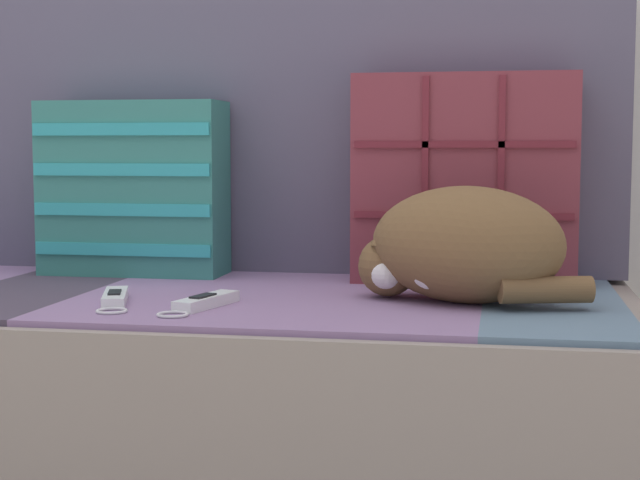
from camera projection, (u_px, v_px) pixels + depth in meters
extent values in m
cube|color=gray|center=(108.00, 464.00, 1.83)|extent=(1.95, 0.79, 0.18)
cube|color=gray|center=(106.00, 355.00, 1.82)|extent=(1.92, 0.77, 0.24)
cube|color=#423847|center=(43.00, 288.00, 1.81)|extent=(0.23, 0.69, 0.01)
cube|color=gray|center=(161.00, 292.00, 1.77)|extent=(0.23, 0.69, 0.01)
cube|color=gray|center=(285.00, 295.00, 1.72)|extent=(0.23, 0.69, 0.01)
cube|color=gray|center=(416.00, 299.00, 1.68)|extent=(0.23, 0.69, 0.01)
cube|color=slate|center=(553.00, 303.00, 1.64)|extent=(0.23, 0.69, 0.01)
cube|color=#514C60|center=(162.00, 134.00, 2.09)|extent=(1.92, 0.14, 0.57)
cube|color=brown|center=(464.00, 179.00, 1.84)|extent=(0.41, 0.13, 0.39)
cube|color=maroon|center=(462.00, 216.00, 1.78)|extent=(0.40, 0.01, 0.01)
cube|color=maroon|center=(425.00, 180.00, 1.79)|extent=(0.01, 0.01, 0.38)
cube|color=maroon|center=(463.00, 144.00, 1.77)|extent=(0.40, 0.01, 0.01)
cube|color=maroon|center=(501.00, 180.00, 1.76)|extent=(0.01, 0.01, 0.38)
cube|color=#337A70|center=(134.00, 188.00, 1.96)|extent=(0.37, 0.13, 0.35)
cube|color=teal|center=(122.00, 250.00, 1.91)|extent=(0.36, 0.01, 0.02)
cube|color=teal|center=(121.00, 210.00, 1.90)|extent=(0.36, 0.01, 0.02)
cube|color=teal|center=(120.00, 170.00, 1.89)|extent=(0.36, 0.01, 0.02)
cube|color=teal|center=(120.00, 129.00, 1.89)|extent=(0.36, 0.01, 0.02)
ellipsoid|color=brown|center=(467.00, 245.00, 1.60)|extent=(0.36, 0.27, 0.19)
sphere|color=brown|center=(388.00, 266.00, 1.66)|extent=(0.10, 0.10, 0.10)
sphere|color=white|center=(386.00, 273.00, 1.63)|extent=(0.06, 0.06, 0.06)
ellipsoid|color=white|center=(436.00, 264.00, 1.57)|extent=(0.10, 0.05, 0.09)
cylinder|color=brown|center=(546.00, 290.00, 1.52)|extent=(0.15, 0.08, 0.04)
cone|color=brown|center=(382.00, 233.00, 1.63)|extent=(0.04, 0.04, 0.04)
cone|color=brown|center=(394.00, 231.00, 1.68)|extent=(0.04, 0.04, 0.04)
cube|color=white|center=(115.00, 297.00, 1.61)|extent=(0.08, 0.15, 0.02)
cube|color=black|center=(115.00, 292.00, 1.60)|extent=(0.04, 0.06, 0.00)
cube|color=black|center=(118.00, 291.00, 1.68)|extent=(0.03, 0.02, 0.02)
torus|color=silver|center=(112.00, 311.00, 1.51)|extent=(0.06, 0.06, 0.01)
cube|color=white|center=(207.00, 301.00, 1.57)|extent=(0.07, 0.15, 0.02)
cube|color=black|center=(203.00, 296.00, 1.56)|extent=(0.03, 0.06, 0.00)
cube|color=black|center=(229.00, 295.00, 1.63)|extent=(0.03, 0.02, 0.02)
torus|color=silver|center=(173.00, 315.00, 1.48)|extent=(0.06, 0.06, 0.01)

